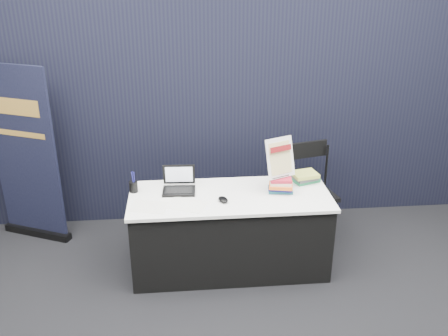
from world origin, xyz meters
The scene contains 15 objects.
floor centered at (0.00, 0.00, 0.00)m, with size 8.00×8.00×0.00m, color black.
wall_back centered at (0.00, 4.00, 1.75)m, with size 8.00×0.02×3.50m, color beige.
drape_partition centered at (0.00, 1.60, 1.20)m, with size 6.00×0.08×2.40m, color black.
display_table centered at (0.00, 0.55, 0.38)m, with size 1.80×0.75×0.75m.
laptop centered at (-0.45, 0.69, 0.80)m, with size 0.30×0.25×0.22m.
mouse centered at (-0.07, 0.43, 0.77)m, with size 0.08×0.12×0.04m, color black.
brochure_left centered at (-0.71, 0.39, 0.75)m, with size 0.31×0.22×0.00m, color silver.
brochure_mid centered at (-0.39, 0.40, 0.75)m, with size 0.32×0.23×0.00m, color white.
brochure_right centered at (-0.50, 0.43, 0.75)m, with size 0.26×0.19×0.00m, color white.
pen_cup centered at (-0.86, 0.70, 0.80)m, with size 0.08×0.08×0.10m, color black.
book_stack_tall centered at (0.45, 0.57, 0.82)m, with size 0.23×0.19×0.14m.
book_stack_short centered at (0.73, 0.76, 0.80)m, with size 0.26×0.23×0.10m.
info_sign centered at (0.45, 0.60, 1.07)m, with size 0.29×0.20×0.37m.
pullup_banner centered at (-1.95, 1.31, 0.80)m, with size 0.74×0.40×1.80m.
stacking_chair centered at (0.86, 1.04, 0.55)m, with size 0.54×0.54×0.98m.
Camera 1 is at (-0.42, -3.42, 2.74)m, focal length 40.00 mm.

